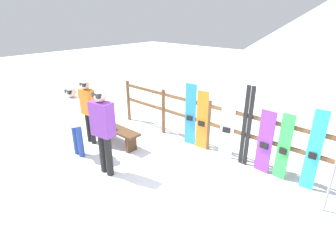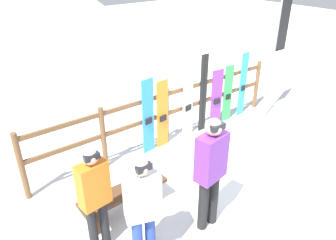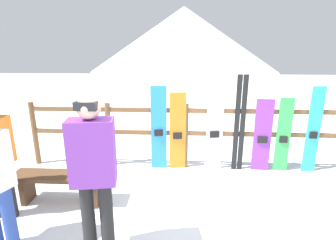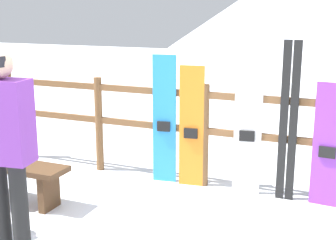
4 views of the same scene
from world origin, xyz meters
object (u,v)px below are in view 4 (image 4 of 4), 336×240
Objects in this scene: snowboard_purple at (328,146)px; snowboard_blue at (164,120)px; bench at (9,172)px; person_purple at (5,141)px; snowboard_orange at (191,127)px; ski_pair_black at (288,122)px; snowboard_white at (248,129)px.

snowboard_blue is at bearing 179.99° from snowboard_purple.
bench is 1.46m from person_purple.
person_purple reaches higher than snowboard_orange.
bench is at bearing -158.75° from snowboard_purple.
bench is 0.79× the size of ski_pair_black.
snowboard_purple is (0.42, -0.00, -0.22)m from ski_pair_black.
snowboard_blue reaches higher than snowboard_purple.
ski_pair_black is at bearing 48.61° from person_purple.
snowboard_white is 0.87× the size of ski_pair_black.
snowboard_orange is (1.68, 1.26, 0.39)m from bench.
snowboard_white is (2.36, 1.26, 0.43)m from bench.
bench is 0.96× the size of snowboard_orange.
snowboard_orange is 0.82× the size of ski_pair_black.
snowboard_white is at bearing 179.99° from snowboard_purple.
snowboard_orange is (0.35, -0.00, -0.06)m from snowboard_blue.
snowboard_purple is at bearing -0.01° from snowboard_white.
snowboard_blue reaches higher than bench.
snowboard_orange is 1.55m from snowboard_purple.
ski_pair_black is at bearing 24.18° from bench.
snowboard_orange reaches higher than bench.
snowboard_white reaches higher than snowboard_purple.
snowboard_orange is at bearing -179.82° from ski_pair_black.
person_purple is 1.23× the size of snowboard_orange.
snowboard_orange is at bearing 69.54° from person_purple.
person_purple is 2.68m from snowboard_white.
ski_pair_black is 0.48m from snowboard_purple.
snowboard_blue is (0.47, 2.21, -0.26)m from person_purple.
bench is at bearing -155.82° from ski_pair_black.
snowboard_white is 0.88m from snowboard_purple.
snowboard_purple is (2.37, 2.21, -0.37)m from person_purple.
person_purple is at bearing -137.08° from snowboard_purple.
snowboard_blue is 1.08× the size of snowboard_orange.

